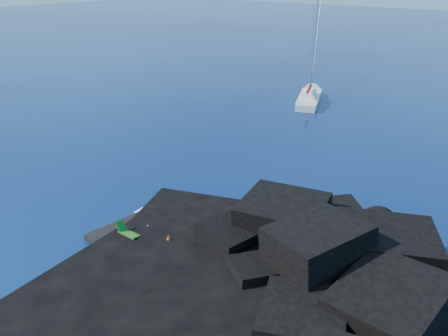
% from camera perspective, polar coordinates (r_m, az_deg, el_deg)
% --- Properties ---
extents(ground, '(400.00, 400.00, 0.00)m').
position_cam_1_polar(ground, '(31.10, -14.64, -7.41)').
color(ground, '#030A32').
rests_on(ground, ground).
extents(headland, '(24.00, 24.00, 3.60)m').
position_cam_1_polar(headland, '(25.60, 9.63, -14.66)').
color(headland, black).
rests_on(headland, ground).
extents(beach, '(9.08, 6.86, 0.70)m').
position_cam_1_polar(beach, '(28.32, -8.26, -10.25)').
color(beach, black).
rests_on(beach, ground).
extents(surf_foam, '(10.00, 8.00, 0.06)m').
position_cam_1_polar(surf_foam, '(30.69, -1.42, -6.98)').
color(surf_foam, white).
rests_on(surf_foam, ground).
extents(sailboat, '(7.42, 12.56, 13.16)m').
position_cam_1_polar(sailboat, '(59.57, 11.03, 8.43)').
color(sailboat, silver).
rests_on(sailboat, ground).
extents(deck_chair, '(1.61, 0.77, 1.09)m').
position_cam_1_polar(deck_chair, '(28.61, -12.34, -8.06)').
color(deck_chair, '#1A771F').
rests_on(deck_chair, beach).
extents(towel, '(2.25, 1.36, 0.06)m').
position_cam_1_polar(towel, '(29.94, -10.38, -7.45)').
color(towel, white).
rests_on(towel, beach).
extents(sunbather, '(1.91, 0.78, 0.25)m').
position_cam_1_polar(sunbather, '(29.86, -10.40, -7.21)').
color(sunbather, tan).
rests_on(sunbather, towel).
extents(marker_cone, '(0.45, 0.45, 0.63)m').
position_cam_1_polar(marker_cone, '(27.85, -7.25, -9.19)').
color(marker_cone, orange).
rests_on(marker_cone, beach).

